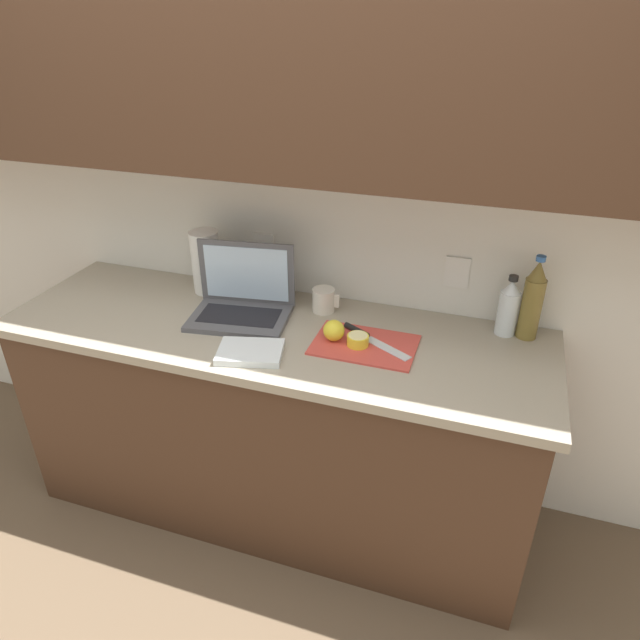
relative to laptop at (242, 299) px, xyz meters
The scene contains 13 objects.
ground_plane 0.96m from the laptop, 26.16° to the right, with size 12.00×12.00×0.00m, color brown.
wall_back 0.66m from the laptop, 50.79° to the left, with size 5.20×0.38×2.60m.
counter_unit 0.51m from the laptop, 28.81° to the right, with size 2.05×0.66×0.88m.
laptop is the anchor object (origin of this frame).
cutting_board 0.52m from the laptop, ahead, with size 0.36×0.25×0.01m, color #D1473D.
knife 0.50m from the laptop, ahead, with size 0.28×0.17×0.02m.
lemon_half_cut 0.49m from the laptop, 10.94° to the right, with size 0.08×0.08×0.04m.
lemon_whole_beside 0.40m from the laptop, 12.31° to the right, with size 0.08×0.08×0.08m.
bottle_green_soda 0.98m from the laptop, ahead, with size 0.07×0.07×0.23m.
bottle_oil_tall 1.06m from the laptop, ahead, with size 0.07×0.07×0.31m.
measuring_cup 0.31m from the laptop, 23.68° to the left, with size 0.11×0.09×0.09m.
paper_towel_roll 0.27m from the laptop, 147.88° to the left, with size 0.12×0.12×0.26m.
dish_towel 0.31m from the laptop, 59.62° to the right, with size 0.22×0.16×0.02m, color white.
Camera 1 is at (0.75, -1.68, 1.94)m, focal length 32.00 mm.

